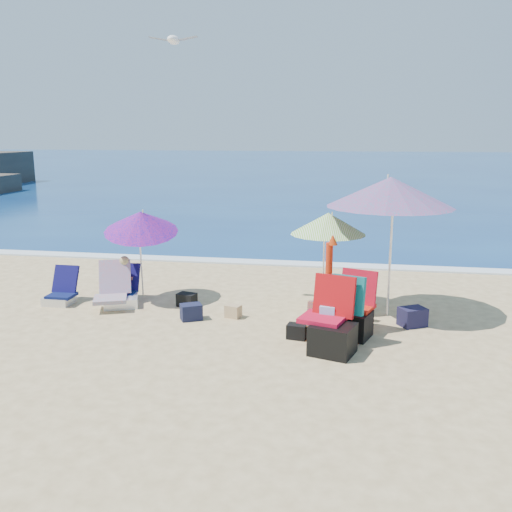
% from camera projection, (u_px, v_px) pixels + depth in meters
% --- Properties ---
extents(ground, '(120.00, 120.00, 0.00)m').
position_uv_depth(ground, '(264.00, 341.00, 8.54)').
color(ground, '#D8BC84').
rests_on(ground, ground).
extents(sea, '(120.00, 80.00, 0.12)m').
position_uv_depth(sea, '(340.00, 167.00, 51.84)').
color(sea, navy).
rests_on(sea, ground).
extents(foam, '(120.00, 0.50, 0.04)m').
position_uv_depth(foam, '(297.00, 264.00, 13.44)').
color(foam, white).
rests_on(foam, ground).
extents(umbrella_turquoise, '(2.36, 2.36, 2.43)m').
position_uv_depth(umbrella_turquoise, '(390.00, 192.00, 9.31)').
color(umbrella_turquoise, white).
rests_on(umbrella_turquoise, ground).
extents(umbrella_striped, '(1.57, 1.57, 1.77)m').
position_uv_depth(umbrella_striped, '(328.00, 224.00, 9.81)').
color(umbrella_striped, white).
rests_on(umbrella_striped, ground).
extents(umbrella_blue, '(1.73, 1.76, 1.85)m').
position_uv_depth(umbrella_blue, '(141.00, 222.00, 10.22)').
color(umbrella_blue, white).
rests_on(umbrella_blue, ground).
extents(furled_umbrella, '(0.19, 0.17, 1.51)m').
position_uv_depth(furled_umbrella, '(329.00, 275.00, 9.13)').
color(furled_umbrella, red).
rests_on(furled_umbrella, ground).
extents(chair_navy, '(0.54, 0.60, 0.67)m').
position_uv_depth(chair_navy, '(61.00, 294.00, 10.38)').
color(chair_navy, '#0B1342').
rests_on(chair_navy, ground).
extents(chair_rainbow, '(0.85, 0.99, 0.81)m').
position_uv_depth(chair_rainbow, '(118.00, 295.00, 10.20)').
color(chair_rainbow, '#E96452').
rests_on(chair_rainbow, ground).
extents(camp_chair_left, '(0.89, 0.87, 1.07)m').
position_uv_depth(camp_chair_left, '(332.00, 331.00, 8.05)').
color(camp_chair_left, '#B40C29').
rests_on(camp_chair_left, ground).
extents(camp_chair_right, '(0.87, 1.00, 1.05)m').
position_uv_depth(camp_chair_right, '(351.00, 314.00, 8.63)').
color(camp_chair_right, red).
rests_on(camp_chair_right, ground).
extents(person_center, '(0.60, 0.55, 0.84)m').
position_uv_depth(person_center, '(326.00, 313.00, 8.56)').
color(person_center, tan).
rests_on(person_center, ground).
extents(person_left, '(0.51, 0.62, 0.87)m').
position_uv_depth(person_left, '(124.00, 280.00, 10.54)').
color(person_left, tan).
rests_on(person_left, ground).
extents(bag_navy_a, '(0.42, 0.39, 0.27)m').
position_uv_depth(bag_navy_a, '(191.00, 312.00, 9.49)').
color(bag_navy_a, '#161932').
rests_on(bag_navy_a, ground).
extents(bag_black_a, '(0.37, 0.31, 0.24)m').
position_uv_depth(bag_black_a, '(187.00, 300.00, 10.24)').
color(bag_black_a, black).
rests_on(bag_black_a, ground).
extents(bag_tan, '(0.30, 0.25, 0.22)m').
position_uv_depth(bag_tan, '(233.00, 311.00, 9.61)').
color(bag_tan, tan).
rests_on(bag_tan, ground).
extents(bag_navy_b, '(0.51, 0.47, 0.31)m').
position_uv_depth(bag_navy_b, '(412.00, 317.00, 9.18)').
color(bag_navy_b, '#191734').
rests_on(bag_navy_b, ground).
extents(bag_black_b, '(0.33, 0.25, 0.23)m').
position_uv_depth(bag_black_b, '(297.00, 331.00, 8.62)').
color(bag_black_b, black).
rests_on(bag_black_b, ground).
extents(seagull, '(0.83, 0.38, 0.15)m').
position_uv_depth(seagull, '(173.00, 40.00, 9.38)').
color(seagull, white).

